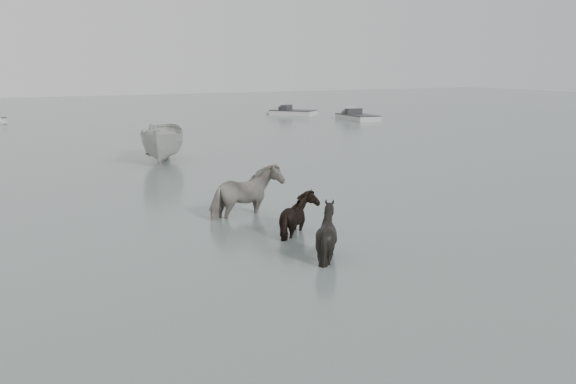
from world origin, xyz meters
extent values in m
plane|color=#566661|center=(0.00, 0.00, 0.00)|extent=(140.00, 140.00, 0.00)
imported|color=black|center=(0.63, 3.17, 0.85)|extent=(2.19, 1.40, 1.71)
imported|color=black|center=(0.91, 0.76, 0.67)|extent=(1.53, 1.64, 1.34)
imported|color=black|center=(0.40, -1.24, 0.73)|extent=(1.54, 1.43, 1.45)
imported|color=#B0B1AC|center=(2.10, 14.00, 0.83)|extent=(3.27, 4.55, 1.65)
camera|label=1|loc=(-7.22, -13.59, 4.02)|focal=45.00mm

